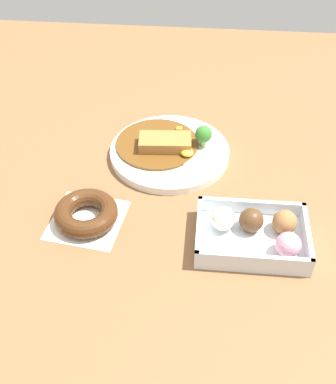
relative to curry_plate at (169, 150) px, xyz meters
name	(u,v)px	position (x,y,z in m)	size (l,w,h in m)	color
ground_plane	(149,198)	(0.03, 0.14, -0.01)	(1.60, 1.60, 0.00)	brown
curry_plate	(169,150)	(0.00, 0.00, 0.00)	(0.26, 0.26, 0.07)	white
donut_box	(256,233)	(-0.18, 0.24, 0.01)	(0.20, 0.14, 0.06)	silver
chocolate_ring_donut	(86,213)	(0.14, 0.21, 0.00)	(0.15, 0.15, 0.04)	white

